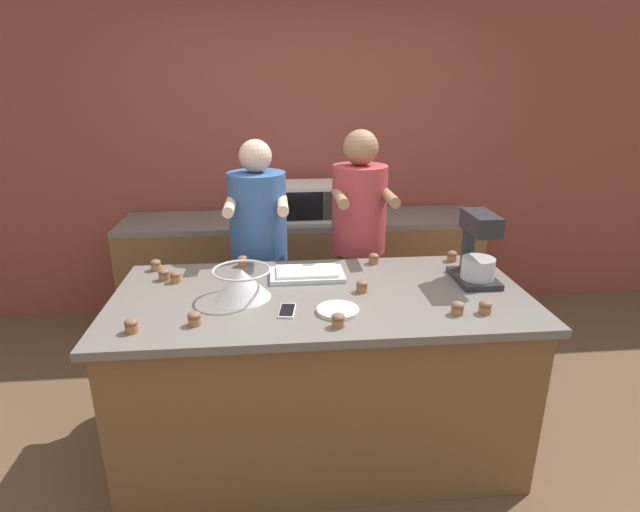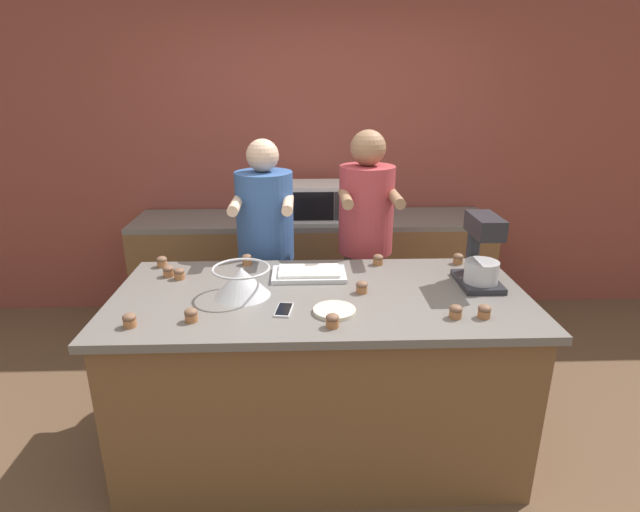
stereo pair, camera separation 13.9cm
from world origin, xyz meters
name	(u,v)px [view 2 (the right image)]	position (x,y,z in m)	size (l,w,h in m)	color
ground_plane	(320,443)	(0.00, 0.00, 0.00)	(16.00, 16.00, 0.00)	brown
back_wall	(312,153)	(0.00, 1.88, 1.35)	(10.00, 0.06, 2.70)	brown
island_counter	(320,372)	(0.00, 0.00, 0.46)	(2.06, 0.98, 0.92)	brown
back_counter	(314,270)	(0.00, 1.53, 0.45)	(2.80, 0.60, 0.90)	brown
person_left	(266,259)	(-0.32, 0.75, 0.83)	(0.37, 0.52, 1.59)	#33384C
person_right	(365,253)	(0.31, 0.75, 0.86)	(0.36, 0.51, 1.64)	brown
stand_mixer	(481,255)	(0.82, 0.09, 1.08)	(0.20, 0.30, 0.37)	#232328
mixing_bowl	(242,281)	(-0.39, -0.01, 0.99)	(0.28, 0.28, 0.15)	#BCBCC1
baking_tray	(309,273)	(-0.05, 0.23, 0.93)	(0.40, 0.23, 0.04)	#BCBCC1
microwave_oven	(315,201)	(0.01, 1.53, 1.03)	(0.53, 0.38, 0.27)	silver
cell_phone	(284,310)	(-0.17, -0.20, 0.92)	(0.09, 0.15, 0.01)	silver
small_plate	(334,311)	(0.06, -0.22, 0.93)	(0.20, 0.20, 0.02)	beige
cupcake_0	(456,311)	(0.59, -0.29, 0.95)	(0.06, 0.06, 0.06)	#9E6038
cupcake_1	(247,259)	(-0.41, 0.43, 0.95)	(0.06, 0.06, 0.06)	#9E6038
cupcake_2	(162,261)	(-0.89, 0.41, 0.95)	(0.06, 0.06, 0.06)	#9E6038
cupcake_3	(484,311)	(0.72, -0.29, 0.95)	(0.06, 0.06, 0.06)	#9E6038
cupcake_4	(168,271)	(-0.81, 0.26, 0.95)	(0.06, 0.06, 0.06)	#9E6038
cupcake_5	(332,320)	(0.04, -0.36, 0.95)	(0.06, 0.06, 0.06)	#9E6038
cupcake_6	(458,258)	(0.81, 0.40, 0.95)	(0.06, 0.06, 0.06)	#9E6038
cupcake_7	(191,315)	(-0.58, -0.29, 0.95)	(0.06, 0.06, 0.06)	#9E6038
cupcake_8	(378,259)	(0.35, 0.40, 0.95)	(0.06, 0.06, 0.06)	#9E6038
cupcake_9	(129,320)	(-0.83, -0.33, 0.95)	(0.06, 0.06, 0.06)	#9E6038
cupcake_10	(179,273)	(-0.74, 0.22, 0.95)	(0.06, 0.06, 0.06)	#9E6038
cupcake_11	(362,287)	(0.21, 0.00, 0.95)	(0.06, 0.06, 0.06)	#9E6038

